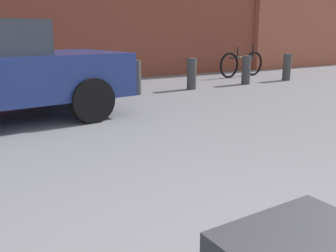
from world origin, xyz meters
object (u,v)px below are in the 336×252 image
at_px(bicycle_leaning, 242,64).
at_px(bollard_kerb_near, 136,78).
at_px(bollard_kerb_far, 246,70).
at_px(bollard_corner, 287,67).
at_px(bollard_kerb_mid, 192,74).

xyz_separation_m(bicycle_leaning, bollard_kerb_near, (-4.06, -1.26, -0.02)).
distance_m(bollard_kerb_far, bollard_corner, 1.47).
bearing_deg(bicycle_leaning, bollard_kerb_near, -162.71).
bearing_deg(bollard_kerb_far, bollard_corner, 0.00).
height_order(bollard_kerb_far, bollard_corner, same).
height_order(bicycle_leaning, bollard_corner, bicycle_leaning).
distance_m(bollard_kerb_near, bollard_kerb_far, 3.05).
distance_m(bollard_kerb_mid, bollard_kerb_far, 1.65).
distance_m(bicycle_leaning, bollard_corner, 1.34).
bearing_deg(bicycle_leaning, bollard_corner, -69.90).
xyz_separation_m(bicycle_leaning, bollard_kerb_far, (-1.01, -1.26, -0.02)).
bearing_deg(bollard_kerb_mid, bollard_kerb_near, 180.00).
bearing_deg(bollard_kerb_near, bollard_kerb_mid, 0.00).
height_order(bollard_kerb_near, bollard_kerb_mid, same).
relative_size(bicycle_leaning, bollard_kerb_near, 2.50).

